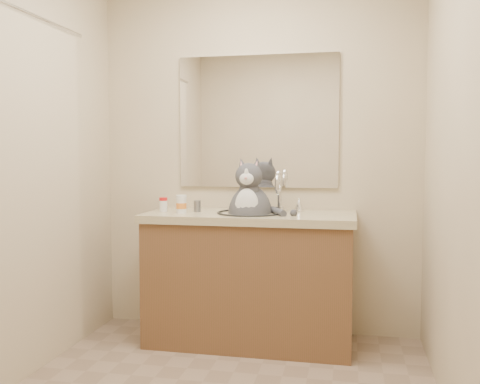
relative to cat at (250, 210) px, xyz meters
name	(u,v)px	position (x,y,z in m)	size (l,w,h in m)	color
room	(212,160)	(0.00, -0.95, 0.33)	(2.22, 2.52, 2.42)	gray
vanity	(250,275)	(0.00, 0.01, -0.43)	(1.34, 0.59, 1.12)	brown
mirror	(258,122)	(0.00, 0.28, 0.58)	(1.10, 0.02, 0.90)	white
shower_curtain	(22,192)	(-1.05, -0.85, 0.16)	(0.02, 1.30, 1.93)	beige
cat	(250,210)	(0.00, 0.00, 0.00)	(0.40, 0.33, 0.56)	#404044
pill_bottle_redcap	(163,204)	(-0.58, -0.01, 0.02)	(0.07, 0.07, 0.09)	white
pill_bottle_orange	(181,204)	(-0.44, -0.07, 0.03)	(0.09, 0.09, 0.11)	white
grey_canister	(197,206)	(-0.36, 0.02, 0.01)	(0.06, 0.06, 0.07)	slate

